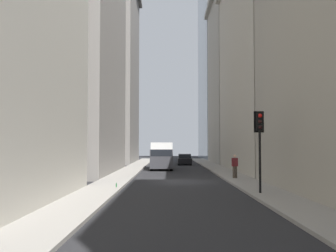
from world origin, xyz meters
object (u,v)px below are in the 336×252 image
object	(u,v)px
delivery_truck	(162,156)
discarded_bottle	(116,185)
pedestrian	(235,165)
sedan_black	(184,160)
traffic_light_foreground	(260,133)

from	to	relation	value
delivery_truck	discarded_bottle	world-z (taller)	delivery_truck
pedestrian	delivery_truck	bearing A→B (deg)	23.72
sedan_black	delivery_truck	bearing A→B (deg)	164.77
delivery_truck	sedan_black	size ratio (longest dim) A/B	1.50
sedan_black	traffic_light_foreground	bearing A→B (deg)	-175.41
discarded_bottle	pedestrian	bearing A→B (deg)	-50.56
traffic_light_foreground	discarded_bottle	xyz separation A→B (m)	(2.70, 7.68, -2.96)
traffic_light_foreground	discarded_bottle	size ratio (longest dim) A/B	15.48
delivery_truck	discarded_bottle	distance (m)	19.46
traffic_light_foreground	pedestrian	world-z (taller)	traffic_light_foreground
pedestrian	discarded_bottle	world-z (taller)	pedestrian
delivery_truck	pedestrian	world-z (taller)	delivery_truck
sedan_black	discarded_bottle	size ratio (longest dim) A/B	15.93
delivery_truck	discarded_bottle	bearing A→B (deg)	173.23
sedan_black	pedestrian	world-z (taller)	pedestrian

